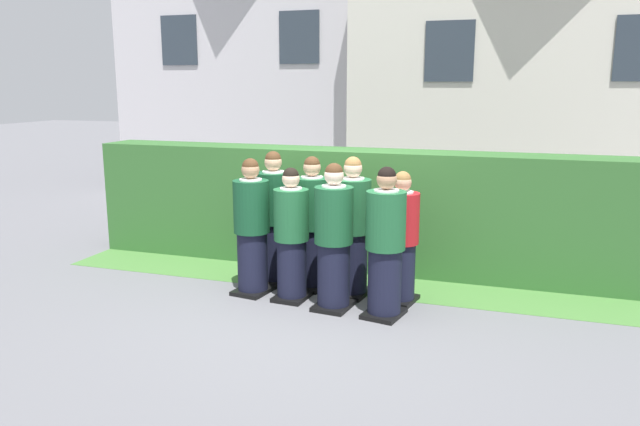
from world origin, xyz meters
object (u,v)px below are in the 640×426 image
(student_front_row_1, at_px, (291,238))
(student_rear_row_1, at_px, (312,226))
(student_rear_row_0, at_px, (274,221))
(student_in_red_blazer, at_px, (401,241))
(student_front_row_2, at_px, (334,240))
(student_rear_row_2, at_px, (352,230))
(student_front_row_3, at_px, (385,246))
(student_front_row_0, at_px, (252,230))

(student_front_row_1, height_order, student_rear_row_1, student_rear_row_1)
(student_rear_row_0, xyz_separation_m, student_in_red_blazer, (1.72, -0.25, -0.07))
(student_front_row_1, xyz_separation_m, student_in_red_blazer, (1.26, 0.32, -0.01))
(student_front_row_2, bearing_deg, student_rear_row_2, 81.80)
(student_front_row_3, xyz_separation_m, student_rear_row_0, (-1.64, 0.76, 0.02))
(student_front_row_0, distance_m, student_rear_row_2, 1.23)
(student_front_row_2, distance_m, student_in_red_blazer, 0.83)
(student_front_row_1, xyz_separation_m, student_front_row_3, (1.18, -0.20, 0.04))
(student_front_row_0, relative_size, student_rear_row_2, 0.98)
(student_front_row_2, xyz_separation_m, student_rear_row_1, (-0.48, 0.63, -0.01))
(student_front_row_3, relative_size, student_in_red_blazer, 1.07)
(student_front_row_2, height_order, student_in_red_blazer, student_front_row_2)
(student_rear_row_0, bearing_deg, student_in_red_blazer, -8.13)
(student_front_row_1, relative_size, student_rear_row_0, 0.93)
(student_front_row_0, relative_size, student_front_row_2, 0.99)
(student_front_row_1, bearing_deg, student_front_row_3, -9.43)
(student_front_row_3, xyz_separation_m, student_rear_row_2, (-0.54, 0.58, 0.01))
(student_front_row_0, xyz_separation_m, student_rear_row_2, (1.19, 0.32, 0.01))
(student_front_row_0, distance_m, student_rear_row_1, 0.77)
(student_front_row_3, xyz_separation_m, student_rear_row_1, (-1.09, 0.69, -0.00))
(student_rear_row_2, xyz_separation_m, student_in_red_blazer, (0.62, -0.07, -0.07))
(student_front_row_0, height_order, student_rear_row_2, student_rear_row_2)
(student_rear_row_0, distance_m, student_rear_row_1, 0.55)
(student_front_row_3, relative_size, student_rear_row_1, 1.00)
(student_front_row_2, height_order, student_rear_row_2, student_rear_row_2)
(student_in_red_blazer, bearing_deg, student_front_row_3, -98.52)
(student_front_row_1, relative_size, student_in_red_blazer, 1.02)
(student_rear_row_2, bearing_deg, student_rear_row_0, 170.81)
(student_rear_row_0, bearing_deg, student_front_row_1, -50.89)
(student_front_row_1, height_order, student_in_red_blazer, student_front_row_1)
(student_front_row_0, xyz_separation_m, student_in_red_blazer, (1.80, 0.26, -0.05))
(student_front_row_2, relative_size, student_rear_row_1, 1.01)
(student_rear_row_1, bearing_deg, student_in_red_blazer, -8.65)
(student_front_row_3, height_order, student_rear_row_0, student_rear_row_0)
(student_front_row_2, xyz_separation_m, student_rear_row_0, (-1.03, 0.70, 0.01))
(student_front_row_2, bearing_deg, student_front_row_1, 166.61)
(student_front_row_2, height_order, student_rear_row_0, student_rear_row_0)
(student_front_row_3, bearing_deg, student_rear_row_0, 155.15)
(student_front_row_0, distance_m, student_front_row_2, 1.13)
(student_front_row_0, height_order, student_front_row_1, student_front_row_0)
(student_front_row_1, distance_m, student_rear_row_0, 0.73)
(student_front_row_1, bearing_deg, student_rear_row_2, 30.90)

